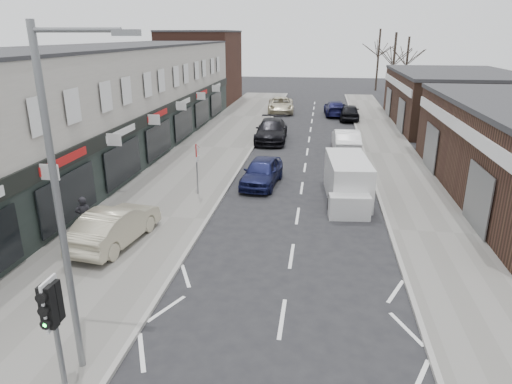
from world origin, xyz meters
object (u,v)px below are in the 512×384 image
at_px(parked_car_left_b, 271,131).
at_px(parked_car_right_c, 335,108).
at_px(white_van, 348,181).
at_px(parked_car_left_c, 281,105).
at_px(street_lamp, 64,193).
at_px(warning_sign, 197,154).
at_px(traffic_light, 53,315).
at_px(sedan_on_pavement, 116,225).
at_px(parked_car_left_a, 262,172).
at_px(pedestrian, 84,217).
at_px(parked_car_right_b, 349,112).
at_px(parked_car_right_a, 346,141).

distance_m(parked_car_left_b, parked_car_right_c, 13.49).
relative_size(white_van, parked_car_left_c, 0.97).
xyz_separation_m(street_lamp, warning_sign, (-0.63, 12.80, -2.42)).
xyz_separation_m(traffic_light, street_lamp, (-0.13, 1.22, 2.20)).
bearing_deg(street_lamp, traffic_light, -84.12).
height_order(white_van, sedan_on_pavement, white_van).
bearing_deg(warning_sign, parked_car_left_a, 37.32).
bearing_deg(parked_car_right_c, parked_car_left_a, 76.03).
bearing_deg(parked_car_left_b, parked_car_left_a, -88.31).
relative_size(pedestrian, parked_car_left_b, 0.30).
distance_m(traffic_light, parked_car_left_b, 27.12).
bearing_deg(parked_car_right_c, pedestrian, 68.19).
bearing_deg(parked_car_right_b, street_lamp, 77.87).
bearing_deg(warning_sign, pedestrian, -118.66).
bearing_deg(parked_car_left_b, sedan_on_pavement, -103.53).
relative_size(street_lamp, parked_car_left_a, 1.83).
bearing_deg(parked_car_left_c, parked_car_left_a, -92.19).
distance_m(street_lamp, parked_car_right_c, 39.09).
xyz_separation_m(street_lamp, parked_car_left_c, (1.13, 39.38, -3.84)).
distance_m(white_van, parked_car_right_b, 22.54).
xyz_separation_m(sedan_on_pavement, parked_car_left_b, (3.93, 19.10, -0.04)).
distance_m(parked_car_right_a, parked_car_right_b, 12.62).
xyz_separation_m(sedan_on_pavement, pedestrian, (-1.48, 0.38, 0.11)).
relative_size(street_lamp, parked_car_left_b, 1.41).
xyz_separation_m(street_lamp, parked_car_left_a, (2.33, 15.06, -3.87)).
relative_size(parked_car_left_c, parked_car_right_b, 1.25).
bearing_deg(traffic_light, sedan_on_pavement, 106.89).
bearing_deg(warning_sign, sedan_on_pavement, -105.14).
relative_size(street_lamp, warning_sign, 2.96).
height_order(parked_car_left_b, parked_car_right_b, parked_car_left_b).
relative_size(warning_sign, parked_car_right_c, 0.53).
xyz_separation_m(white_van, pedestrian, (-10.57, -6.20, -0.01)).
bearing_deg(traffic_light, parked_car_left_a, 82.30).
distance_m(parked_car_left_a, parked_car_left_b, 10.78).
bearing_deg(parked_car_right_c, street_lamp, 76.79).
bearing_deg(street_lamp, parked_car_right_b, 77.36).
xyz_separation_m(parked_car_left_a, parked_car_right_c, (4.40, 23.26, -0.01)).
bearing_deg(parked_car_left_c, warning_sign, -98.80).
height_order(parked_car_left_b, parked_car_right_a, parked_car_left_b).
xyz_separation_m(white_van, parked_car_right_c, (-0.09, 25.03, -0.24)).
height_order(traffic_light, parked_car_right_a, traffic_light).
relative_size(warning_sign, sedan_on_pavement, 0.60).
xyz_separation_m(warning_sign, parked_car_right_a, (7.80, 10.40, -1.40)).
height_order(warning_sign, parked_car_left_b, warning_sign).
bearing_deg(sedan_on_pavement, street_lamp, 116.66).
height_order(traffic_light, street_lamp, street_lamp).
height_order(traffic_light, parked_car_left_c, traffic_light).
relative_size(white_van, sedan_on_pavement, 1.22).
bearing_deg(white_van, parked_car_right_a, 83.04).
relative_size(traffic_light, parked_car_right_a, 0.64).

